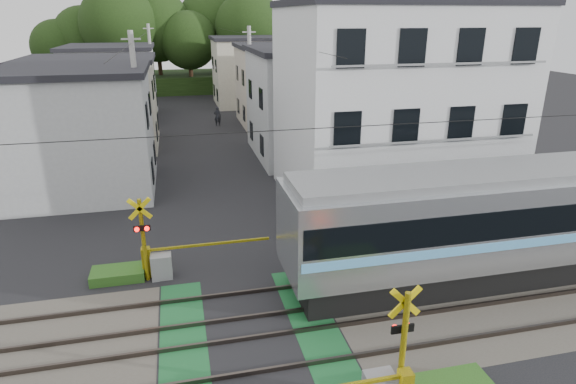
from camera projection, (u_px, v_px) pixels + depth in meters
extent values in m
plane|color=black|center=(249.00, 329.00, 14.07)|extent=(120.00, 120.00, 0.00)
cube|color=#47423A|center=(249.00, 329.00, 14.07)|extent=(120.00, 6.00, 0.00)
cube|color=black|center=(249.00, 329.00, 14.07)|extent=(5.20, 120.00, 0.00)
cube|color=#145126|center=(183.00, 338.00, 13.66)|extent=(1.30, 6.00, 0.00)
cube|color=#145126|center=(312.00, 320.00, 14.47)|extent=(1.30, 6.00, 0.00)
cube|color=#3F3833|center=(261.00, 371.00, 12.31)|extent=(120.00, 0.08, 0.14)
cube|color=#3F3833|center=(252.00, 338.00, 13.59)|extent=(120.00, 0.08, 0.14)
cube|color=#3F3833|center=(247.00, 317.00, 14.50)|extent=(120.00, 0.08, 0.14)
cube|color=#3F3833|center=(240.00, 293.00, 15.78)|extent=(120.00, 0.08, 0.14)
cube|color=black|center=(544.00, 256.00, 17.33)|extent=(18.35, 2.53, 0.96)
cube|color=black|center=(370.00, 282.00, 15.96)|extent=(2.55, 2.34, 0.64)
cube|color=silver|center=(554.00, 208.00, 16.69)|extent=(19.11, 2.97, 2.76)
cube|color=black|center=(556.00, 200.00, 16.58)|extent=(18.80, 3.01, 0.94)
cube|color=#5DAFEA|center=(552.00, 219.00, 16.83)|extent=(18.92, 3.00, 0.30)
cube|color=slate|center=(562.00, 167.00, 16.17)|extent=(18.73, 2.44, 0.25)
cube|color=black|center=(288.00, 223.00, 14.52)|extent=(0.10, 2.56, 1.66)
cylinder|color=yellow|center=(403.00, 350.00, 10.90)|extent=(0.14, 0.14, 3.00)
cube|color=yellow|center=(405.00, 302.00, 10.58)|extent=(0.77, 0.05, 0.77)
cube|color=yellow|center=(405.00, 302.00, 10.58)|extent=(0.77, 0.05, 0.77)
cube|color=black|center=(403.00, 329.00, 10.82)|extent=(0.55, 0.05, 0.20)
sphere|color=#FF0C07|center=(395.00, 328.00, 10.84)|extent=(0.16, 0.16, 0.16)
sphere|color=#FF0C07|center=(408.00, 326.00, 10.91)|extent=(0.16, 0.16, 0.16)
cylinder|color=yellow|center=(144.00, 241.00, 16.20)|extent=(0.14, 0.14, 3.00)
cube|color=yellow|center=(140.00, 209.00, 15.70)|extent=(0.77, 0.05, 0.77)
cube|color=yellow|center=(140.00, 209.00, 15.70)|extent=(0.77, 0.05, 0.77)
cube|color=black|center=(142.00, 228.00, 15.94)|extent=(0.55, 0.05, 0.20)
sphere|color=#FF0C07|center=(137.00, 229.00, 15.85)|extent=(0.16, 0.16, 0.16)
sphere|color=#FF0C07|center=(147.00, 229.00, 15.92)|extent=(0.16, 0.16, 0.16)
cube|color=gray|center=(162.00, 266.00, 16.67)|extent=(0.70, 0.50, 0.90)
cube|color=yellow|center=(147.00, 262.00, 16.76)|extent=(0.30, 0.30, 1.10)
cube|color=yellow|center=(211.00, 244.00, 17.08)|extent=(4.20, 0.08, 0.08)
cube|color=white|center=(392.00, 107.00, 23.02)|extent=(10.00, 8.00, 9.00)
cube|color=black|center=(400.00, 3.00, 21.41)|extent=(10.20, 8.16, 0.30)
cube|color=black|center=(344.00, 202.00, 19.58)|extent=(1.10, 0.06, 1.40)
cube|color=black|center=(400.00, 197.00, 20.10)|extent=(1.10, 0.06, 1.40)
cube|color=black|center=(453.00, 192.00, 20.62)|extent=(1.10, 0.06, 1.40)
cube|color=black|center=(503.00, 188.00, 21.14)|extent=(1.10, 0.06, 1.40)
cube|color=gray|center=(428.00, 210.00, 20.37)|extent=(9.00, 0.06, 0.08)
cube|color=black|center=(347.00, 130.00, 18.54)|extent=(1.10, 0.06, 1.40)
cube|color=black|center=(406.00, 126.00, 19.07)|extent=(1.10, 0.06, 1.40)
cube|color=black|center=(461.00, 123.00, 19.59)|extent=(1.10, 0.06, 1.40)
cube|color=black|center=(514.00, 121.00, 20.11)|extent=(1.10, 0.06, 1.40)
cube|color=gray|center=(436.00, 141.00, 19.34)|extent=(9.00, 0.06, 0.08)
cube|color=black|center=(351.00, 49.00, 17.51)|extent=(1.10, 0.06, 1.40)
cube|color=black|center=(413.00, 48.00, 18.03)|extent=(1.10, 0.06, 1.40)
cube|color=black|center=(471.00, 47.00, 18.55)|extent=(1.10, 0.06, 1.40)
cube|color=black|center=(526.00, 46.00, 19.08)|extent=(1.10, 0.06, 1.40)
cube|color=gray|center=(444.00, 64.00, 18.30)|extent=(9.00, 0.06, 0.08)
cube|color=#B1B5B7|center=(79.00, 133.00, 24.45)|extent=(7.00, 7.00, 6.00)
cube|color=black|center=(69.00, 70.00, 23.36)|extent=(7.35, 7.35, 0.30)
cube|color=black|center=(153.00, 171.00, 24.19)|extent=(0.06, 1.00, 1.20)
cube|color=black|center=(155.00, 153.00, 27.39)|extent=(0.06, 1.00, 1.20)
cube|color=black|center=(147.00, 115.00, 23.22)|extent=(0.06, 1.00, 1.20)
cube|color=black|center=(150.00, 103.00, 26.42)|extent=(0.06, 1.00, 1.20)
cube|color=#B1B5B7|center=(310.00, 105.00, 30.86)|extent=(7.00, 8.00, 6.50)
cube|color=black|center=(311.00, 50.00, 29.68)|extent=(7.35, 8.40, 0.30)
cube|color=black|center=(262.00, 145.00, 28.95)|extent=(0.06, 1.00, 1.20)
cube|color=black|center=(251.00, 131.00, 32.60)|extent=(0.06, 1.00, 1.20)
cube|color=black|center=(261.00, 99.00, 27.98)|extent=(0.06, 1.00, 1.20)
cube|color=black|center=(250.00, 89.00, 31.64)|extent=(0.06, 1.00, 1.20)
cube|color=beige|center=(94.00, 106.00, 32.60)|extent=(8.00, 7.00, 5.80)
cube|color=black|center=(88.00, 59.00, 31.55)|extent=(8.40, 7.35, 0.30)
cube|color=black|center=(157.00, 131.00, 32.41)|extent=(0.06, 1.00, 1.20)
cube|color=black|center=(158.00, 121.00, 35.61)|extent=(0.06, 1.00, 1.20)
cube|color=black|center=(153.00, 89.00, 31.45)|extent=(0.06, 1.00, 1.20)
cube|color=black|center=(154.00, 83.00, 34.65)|extent=(0.06, 1.00, 1.20)
cube|color=beige|center=(282.00, 86.00, 40.13)|extent=(7.00, 7.00, 6.20)
cube|color=black|center=(282.00, 46.00, 39.02)|extent=(7.35, 7.35, 0.30)
cube|color=black|center=(244.00, 113.00, 38.40)|extent=(0.06, 1.00, 1.20)
cube|color=black|center=(238.00, 106.00, 41.60)|extent=(0.06, 1.00, 1.20)
cube|color=black|center=(243.00, 78.00, 37.44)|extent=(0.06, 1.00, 1.20)
cube|color=black|center=(237.00, 73.00, 40.64)|extent=(0.06, 1.00, 1.20)
cube|color=#B1B5B7|center=(113.00, 85.00, 41.75)|extent=(7.00, 8.00, 6.00)
cube|color=black|center=(108.00, 47.00, 40.67)|extent=(7.35, 8.40, 0.30)
cube|color=black|center=(156.00, 107.00, 41.26)|extent=(0.06, 1.00, 1.20)
cube|color=black|center=(157.00, 99.00, 44.92)|extent=(0.06, 1.00, 1.20)
cube|color=black|center=(153.00, 73.00, 40.30)|extent=(0.06, 1.00, 1.20)
cube|color=black|center=(154.00, 68.00, 43.96)|extent=(0.06, 1.00, 1.20)
cube|color=beige|center=(254.00, 72.00, 49.09)|extent=(8.00, 7.00, 6.40)
cube|color=black|center=(254.00, 38.00, 47.94)|extent=(8.40, 7.35, 0.30)
cube|color=black|center=(217.00, 95.00, 47.29)|extent=(0.06, 1.00, 1.20)
cube|color=black|center=(214.00, 90.00, 50.49)|extent=(0.06, 1.00, 1.20)
cube|color=black|center=(216.00, 66.00, 46.32)|extent=(0.06, 1.00, 1.20)
cube|color=black|center=(213.00, 63.00, 49.52)|extent=(0.06, 1.00, 1.20)
cube|color=#1C3210|center=(187.00, 81.00, 59.44)|extent=(40.00, 10.00, 2.00)
cylinder|color=#332114|center=(63.00, 77.00, 54.70)|extent=(0.50, 0.50, 4.17)
sphere|color=#1C3210|center=(58.00, 46.00, 53.55)|extent=(5.84, 5.84, 5.84)
cylinder|color=#332114|center=(90.00, 73.00, 55.62)|extent=(0.50, 0.50, 4.88)
sphere|color=#1C3210|center=(85.00, 37.00, 54.27)|extent=(6.84, 6.84, 6.84)
cylinder|color=#332114|center=(124.00, 69.00, 53.90)|extent=(0.50, 0.50, 5.95)
sphere|color=#1C3210|center=(119.00, 25.00, 52.26)|extent=(8.33, 8.33, 8.33)
cylinder|color=#332114|center=(160.00, 67.00, 57.13)|extent=(0.50, 0.50, 5.78)
sphere|color=#1C3210|center=(156.00, 26.00, 55.53)|extent=(8.09, 8.09, 8.09)
cylinder|color=#332114|center=(191.00, 74.00, 55.84)|extent=(0.50, 0.50, 4.62)
sphere|color=#1C3210|center=(189.00, 40.00, 54.57)|extent=(6.47, 6.47, 6.47)
cylinder|color=#332114|center=(214.00, 65.00, 59.72)|extent=(0.50, 0.50, 5.89)
sphere|color=#1C3210|center=(212.00, 24.00, 58.09)|extent=(8.24, 8.24, 8.24)
cylinder|color=#332114|center=(251.00, 69.00, 56.33)|extent=(0.50, 0.50, 5.64)
sphere|color=#1C3210|center=(250.00, 28.00, 54.78)|extent=(7.90, 7.90, 7.90)
cylinder|color=#332114|center=(273.00, 71.00, 57.34)|extent=(0.50, 0.50, 4.77)
sphere|color=#1C3210|center=(273.00, 38.00, 56.02)|extent=(6.68, 6.68, 6.68)
cylinder|color=#332114|center=(304.00, 67.00, 59.45)|extent=(0.50, 0.50, 5.28)
sphere|color=#1C3210|center=(305.00, 31.00, 57.99)|extent=(7.39, 7.39, 7.39)
cube|color=black|center=(435.00, 122.00, 14.52)|extent=(60.00, 0.02, 0.02)
cylinder|color=#A5A5A0|center=(139.00, 115.00, 23.85)|extent=(0.26, 0.26, 8.00)
cube|color=#A5A5A0|center=(131.00, 39.00, 22.61)|extent=(0.90, 0.08, 0.08)
cylinder|color=#A5A5A0|center=(250.00, 86.00, 33.57)|extent=(0.26, 0.26, 8.00)
cube|color=#A5A5A0|center=(249.00, 32.00, 32.33)|extent=(0.90, 0.08, 0.08)
cylinder|color=#A5A5A0|center=(152.00, 71.00, 43.05)|extent=(0.26, 0.26, 8.00)
cube|color=#A5A5A0|center=(148.00, 28.00, 41.81)|extent=(0.90, 0.08, 0.08)
cube|color=black|center=(143.00, 35.00, 32.28)|extent=(0.02, 42.00, 0.02)
cube|color=black|center=(246.00, 34.00, 33.77)|extent=(0.02, 42.00, 0.02)
imported|color=#22242A|center=(218.00, 116.00, 39.80)|extent=(0.62, 0.45, 1.60)
cube|color=#2D5E1E|center=(118.00, 274.00, 16.72)|extent=(1.80, 1.00, 0.36)
cube|color=#2D5E1E|center=(358.00, 258.00, 17.92)|extent=(1.50, 0.90, 0.30)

